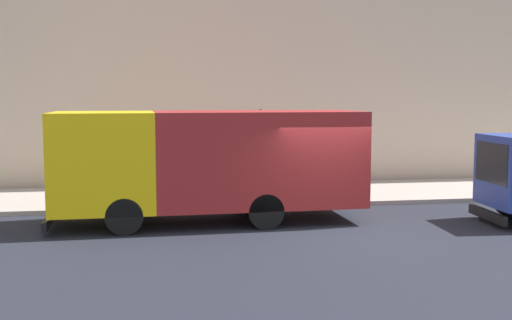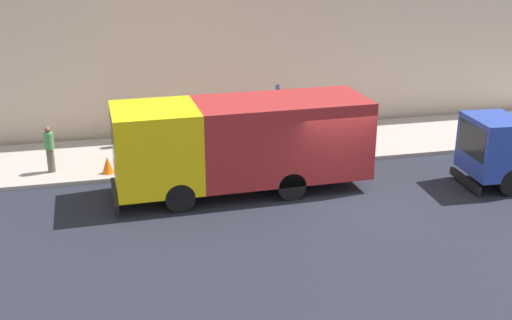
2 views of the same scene
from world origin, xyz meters
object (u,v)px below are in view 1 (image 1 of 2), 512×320
(large_utility_truck, at_px, (208,160))
(traffic_cone_orange, at_px, (58,197))
(street_sign_post, at_px, (261,148))
(pedestrian_walking, at_px, (98,163))

(large_utility_truck, distance_m, traffic_cone_orange, 4.78)
(large_utility_truck, distance_m, street_sign_post, 2.63)
(pedestrian_walking, bearing_deg, street_sign_post, 31.27)
(pedestrian_walking, xyz_separation_m, street_sign_post, (-2.98, -4.91, 0.69))
(pedestrian_walking, bearing_deg, large_utility_truck, 5.33)
(large_utility_truck, bearing_deg, pedestrian_walking, 31.31)
(traffic_cone_orange, distance_m, street_sign_post, 5.94)
(traffic_cone_orange, bearing_deg, large_utility_truck, -117.98)
(pedestrian_walking, relative_size, traffic_cone_orange, 3.02)
(pedestrian_walking, height_order, traffic_cone_orange, pedestrian_walking)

